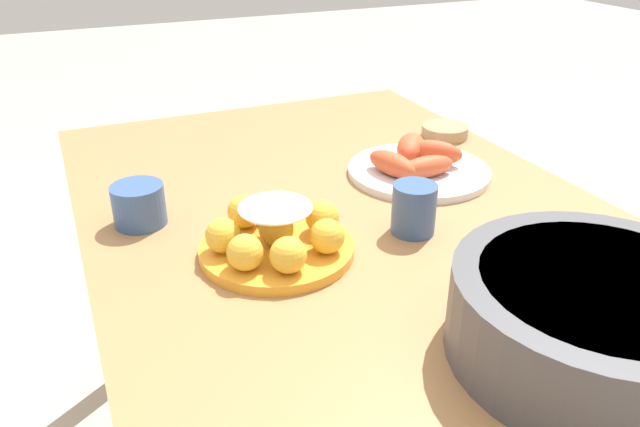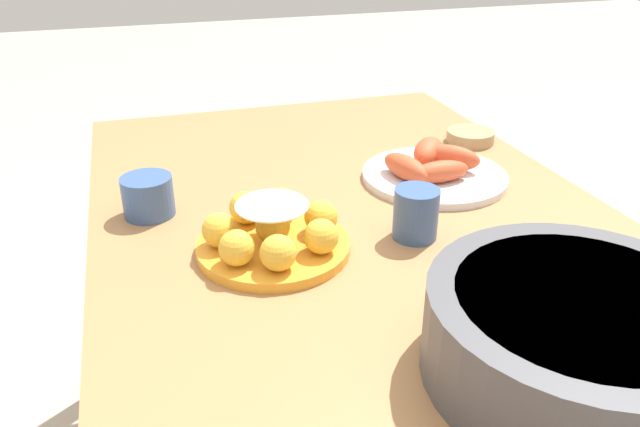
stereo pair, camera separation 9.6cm
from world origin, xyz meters
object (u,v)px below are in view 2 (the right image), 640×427
object	(u,v)px
cake_plate	(273,233)
cup_far	(416,214)
sauce_bowl	(470,136)
seafood_platter	(433,169)
cup_near	(148,196)
serving_bowl	(578,335)
dining_table	(361,270)

from	to	relation	value
cake_plate	cup_far	distance (m)	0.22
cake_plate	sauce_bowl	world-z (taller)	cake_plate
seafood_platter	cup_near	xyz separation A→B (m)	(-0.01, -0.52, 0.01)
cake_plate	cup_far	world-z (taller)	cake_plate
sauce_bowl	cup_near	xyz separation A→B (m)	(0.15, -0.69, 0.02)
serving_bowl	cake_plate	bearing A→B (deg)	-145.26
dining_table	cake_plate	size ratio (longest dim) A/B	5.78
cake_plate	cup_near	bearing A→B (deg)	-136.80
dining_table	cup_far	world-z (taller)	cup_far
sauce_bowl	serving_bowl	bearing A→B (deg)	-20.93
dining_table	cup_far	size ratio (longest dim) A/B	16.52
dining_table	cup_near	xyz separation A→B (m)	(-0.13, -0.33, 0.13)
dining_table	cake_plate	world-z (taller)	cake_plate
serving_bowl	cup_near	bearing A→B (deg)	-142.23
serving_bowl	cup_far	size ratio (longest dim) A/B	4.11
dining_table	cup_far	xyz separation A→B (m)	(0.07, 0.06, 0.13)
cake_plate	cup_far	size ratio (longest dim) A/B	2.86
cup_near	dining_table	bearing A→B (deg)	67.95
sauce_bowl	seafood_platter	distance (m)	0.23
dining_table	seafood_platter	size ratio (longest dim) A/B	4.93
seafood_platter	cup_near	distance (m)	0.52
sauce_bowl	cup_near	bearing A→B (deg)	-77.71
cake_plate	serving_bowl	size ratio (longest dim) A/B	0.70
cup_near	serving_bowl	bearing A→B (deg)	37.77
sauce_bowl	cup_near	size ratio (longest dim) A/B	1.21
cup_near	cup_far	distance (m)	0.44
seafood_platter	cup_far	size ratio (longest dim) A/B	3.35
dining_table	cake_plate	xyz separation A→B (m)	(0.05, -0.16, 0.12)
sauce_bowl	cup_far	world-z (taller)	cup_far
cup_near	cup_far	size ratio (longest dim) A/B	1.05
seafood_platter	cup_far	bearing A→B (deg)	-33.17
serving_bowl	seafood_platter	distance (m)	0.55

